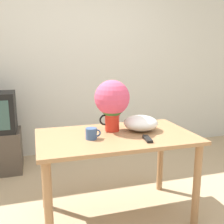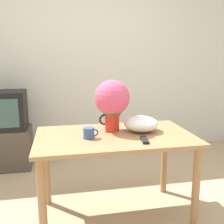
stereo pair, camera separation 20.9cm
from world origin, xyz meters
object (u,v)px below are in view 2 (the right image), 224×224
Objects in this scene: flower_vase at (112,101)px; white_bowl at (141,124)px; coffee_mug at (89,133)px; tv_set at (5,110)px.

white_bowl is (0.24, -0.05, -0.20)m from flower_vase.
flower_vase reaches higher than white_bowl.
white_bowl is at bearing 14.55° from coffee_mug.
coffee_mug is (-0.22, -0.17, -0.22)m from flower_vase.
tv_set is at bearing 138.03° from white_bowl.
flower_vase is 1.48× the size of white_bowl.
flower_vase is 1.61m from tv_set.
tv_set is (-1.09, 1.15, -0.27)m from flower_vase.
tv_set reaches higher than coffee_mug.
flower_vase is at bearing 167.50° from white_bowl.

